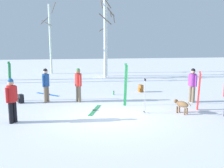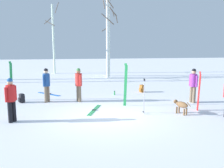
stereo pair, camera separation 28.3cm
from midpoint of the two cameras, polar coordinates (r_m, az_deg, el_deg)
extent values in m
plane|color=white|center=(10.60, -0.15, -7.21)|extent=(60.00, 60.00, 0.00)
cylinder|color=#72604C|center=(13.26, -13.55, -2.11)|extent=(0.16, 0.16, 0.82)
cylinder|color=#72604C|center=(13.12, -14.01, -2.27)|extent=(0.16, 0.16, 0.82)
cylinder|color=#1E478C|center=(13.06, -13.91, 0.90)|extent=(0.34, 0.34, 0.62)
sphere|color=beige|center=(13.00, -13.99, 2.73)|extent=(0.22, 0.22, 0.22)
sphere|color=black|center=(12.99, -14.00, 2.99)|extent=(0.21, 0.21, 0.21)
cylinder|color=#1E478C|center=(13.23, -13.37, 0.95)|extent=(0.10, 0.10, 0.56)
cylinder|color=#1E478C|center=(12.89, -14.46, 0.67)|extent=(0.10, 0.10, 0.56)
cylinder|color=#72604C|center=(13.31, 18.50, -2.32)|extent=(0.16, 0.16, 0.82)
cylinder|color=#72604C|center=(13.42, 17.92, -2.18)|extent=(0.16, 0.16, 0.82)
cylinder|color=purple|center=(13.23, 18.38, 0.80)|extent=(0.34, 0.34, 0.62)
sphere|color=tan|center=(13.18, 18.49, 2.60)|extent=(0.22, 0.22, 0.22)
sphere|color=black|center=(13.17, 18.50, 2.86)|extent=(0.21, 0.21, 0.21)
cylinder|color=purple|center=(13.10, 19.07, 0.58)|extent=(0.10, 0.10, 0.56)
cylinder|color=purple|center=(13.37, 17.70, 0.84)|extent=(0.10, 0.10, 0.56)
cylinder|color=#72604C|center=(12.89, -6.63, -2.25)|extent=(0.16, 0.16, 0.82)
cylinder|color=#72604C|center=(13.04, -7.01, -2.11)|extent=(0.16, 0.16, 0.82)
cylinder|color=red|center=(12.83, -6.89, 0.97)|extent=(0.34, 0.34, 0.62)
sphere|color=#997051|center=(12.77, -6.93, 2.83)|extent=(0.22, 0.22, 0.22)
sphere|color=#4C8C4C|center=(12.76, -6.93, 3.10)|extent=(0.21, 0.21, 0.21)
cylinder|color=red|center=(12.65, -6.43, 0.75)|extent=(0.10, 0.10, 0.56)
cylinder|color=red|center=(13.02, -7.32, 1.00)|extent=(0.10, 0.10, 0.56)
cylinder|color=black|center=(10.50, -20.42, -5.71)|extent=(0.16, 0.16, 0.82)
cylinder|color=black|center=(10.39, -21.18, -5.93)|extent=(0.16, 0.16, 0.82)
cylinder|color=red|center=(10.28, -21.05, -1.95)|extent=(0.34, 0.34, 0.62)
sphere|color=tan|center=(10.20, -21.20, 0.35)|extent=(0.22, 0.22, 0.22)
sphere|color=#265999|center=(10.19, -21.22, 0.69)|extent=(0.21, 0.21, 0.21)
cylinder|color=red|center=(10.41, -20.15, -1.86)|extent=(0.10, 0.10, 0.56)
cylinder|color=red|center=(10.15, -21.96, -2.27)|extent=(0.10, 0.10, 0.56)
ellipsoid|color=brown|center=(11.21, 16.10, -4.47)|extent=(0.49, 0.63, 0.26)
sphere|color=brown|center=(11.40, 14.77, -3.83)|extent=(0.18, 0.18, 0.18)
ellipsoid|color=brown|center=(11.44, 14.52, -3.87)|extent=(0.10, 0.12, 0.06)
cylinder|color=brown|center=(10.99, 17.56, -4.41)|extent=(0.13, 0.18, 0.17)
cylinder|color=brown|center=(11.34, 15.01, -5.67)|extent=(0.07, 0.07, 0.28)
cylinder|color=brown|center=(11.46, 15.49, -5.53)|extent=(0.07, 0.07, 0.28)
cylinder|color=brown|center=(11.11, 16.58, -6.07)|extent=(0.07, 0.07, 0.28)
cylinder|color=brown|center=(11.23, 17.06, -5.92)|extent=(0.07, 0.07, 0.28)
cube|color=red|center=(11.87, 19.50, -1.75)|extent=(0.02, 0.17, 1.67)
cube|color=red|center=(11.73, 19.75, 2.42)|extent=(0.02, 0.06, 0.10)
cube|color=red|center=(11.82, 19.62, -1.81)|extent=(0.02, 0.17, 1.67)
cube|color=red|center=(11.68, 19.88, 2.38)|extent=(0.02, 0.06, 0.10)
cube|color=green|center=(11.99, 3.87, -0.40)|extent=(0.13, 0.05, 1.95)
cube|color=green|center=(11.84, 3.92, 4.42)|extent=(0.06, 0.03, 0.10)
cube|color=green|center=(11.99, 3.58, -0.39)|extent=(0.13, 0.05, 1.95)
cube|color=green|center=(11.85, 3.63, 4.43)|extent=(0.06, 0.03, 0.10)
cube|color=green|center=(13.97, -21.24, 0.42)|extent=(0.12, 0.08, 1.94)
cube|color=green|center=(13.85, -21.51, 4.54)|extent=(0.06, 0.04, 0.10)
cube|color=green|center=(13.98, -21.01, 0.45)|extent=(0.12, 0.08, 1.94)
cube|color=green|center=(13.86, -21.27, 4.56)|extent=(0.06, 0.04, 0.10)
cube|color=blue|center=(15.02, -13.60, -2.25)|extent=(1.37, 1.18, 0.02)
cube|color=#333338|center=(14.98, -13.47, -2.19)|extent=(0.13, 0.13, 0.03)
cube|color=blue|center=(15.09, -13.32, -2.18)|extent=(1.37, 1.18, 0.02)
cube|color=#333338|center=(15.05, -13.19, -2.12)|extent=(0.13, 0.13, 0.03)
cube|color=green|center=(11.47, -3.54, -5.83)|extent=(0.61, 1.68, 0.02)
cube|color=#333338|center=(11.42, -3.60, -5.79)|extent=(0.10, 0.13, 0.03)
cube|color=green|center=(11.45, -3.05, -5.86)|extent=(0.61, 1.68, 0.02)
cube|color=#333338|center=(11.39, -3.11, -5.82)|extent=(0.10, 0.13, 0.03)
cylinder|color=#B2B2BC|center=(10.93, 7.84, -2.93)|extent=(0.02, 0.10, 1.41)
cylinder|color=black|center=(10.79, 7.94, 0.99)|extent=(0.04, 0.04, 0.10)
cylinder|color=black|center=(11.09, 7.76, -6.14)|extent=(0.07, 0.07, 0.01)
cylinder|color=#B2B2BC|center=(10.80, 8.02, -3.10)|extent=(0.02, 0.10, 1.41)
cylinder|color=black|center=(10.65, 8.12, 0.87)|extent=(0.04, 0.04, 0.10)
cylinder|color=black|center=(10.96, 7.94, -6.34)|extent=(0.07, 0.07, 0.01)
cube|color=#99591E|center=(15.29, 7.28, -1.01)|extent=(0.28, 0.31, 0.44)
cube|color=#99591E|center=(15.23, 6.87, -1.30)|extent=(0.12, 0.20, 0.20)
cube|color=black|center=(15.41, 7.49, -0.93)|extent=(0.03, 0.04, 0.37)
cube|color=black|center=(15.30, 7.79, -1.02)|extent=(0.03, 0.04, 0.37)
cube|color=black|center=(13.47, -19.02, -3.03)|extent=(0.31, 0.33, 0.44)
cube|color=black|center=(13.43, -19.52, -3.38)|extent=(0.16, 0.19, 0.20)
cube|color=black|center=(13.57, -18.69, -2.91)|extent=(0.04, 0.04, 0.37)
cube|color=black|center=(13.44, -18.45, -3.02)|extent=(0.04, 0.04, 0.37)
cylinder|color=green|center=(14.45, 1.13, -2.06)|extent=(0.08, 0.08, 0.21)
cylinder|color=black|center=(14.42, 1.13, -1.60)|extent=(0.05, 0.05, 0.02)
cylinder|color=silver|center=(23.68, -12.66, 9.69)|extent=(0.18, 0.18, 6.12)
cylinder|color=brown|center=(24.06, -13.80, 13.67)|extent=(0.63, 0.92, 0.70)
cylinder|color=brown|center=(24.00, -11.95, 16.37)|extent=(0.48, 0.82, 0.87)
cylinder|color=brown|center=(23.33, -13.43, 13.14)|extent=(0.88, 0.48, 0.49)
cylinder|color=silver|center=(20.61, -0.60, 11.29)|extent=(0.22, 0.22, 7.13)
cylinder|color=brown|center=(20.70, -1.43, 17.56)|extent=(0.18, 0.65, 0.82)
cylinder|color=brown|center=(20.43, 0.68, 15.86)|extent=(0.73, 0.90, 0.67)
cylinder|color=brown|center=(20.19, -0.56, 14.35)|extent=(1.00, 0.14, 0.87)
cylinder|color=brown|center=(20.43, -0.36, 18.09)|extent=(0.83, 0.18, 1.08)
cylinder|color=silver|center=(21.50, -0.35, 10.73)|extent=(0.20, 0.20, 6.74)
cylinder|color=brown|center=(21.54, 0.69, 15.46)|extent=(0.28, 0.79, 0.44)
cylinder|color=brown|center=(21.49, 1.43, 14.43)|extent=(0.38, 1.31, 0.63)
cylinder|color=brown|center=(21.78, -1.18, 12.21)|extent=(0.66, 0.63, 0.44)
camera|label=1|loc=(0.14, -89.34, 0.12)|focal=40.76mm
camera|label=2|loc=(0.14, 90.66, -0.12)|focal=40.76mm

